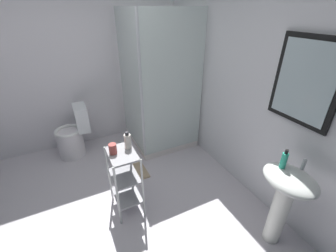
# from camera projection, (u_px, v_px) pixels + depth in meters

# --- Properties ---
(ground_plane) EXTENTS (4.20, 4.20, 0.02)m
(ground_plane) POSITION_uv_depth(u_px,v_px,m) (97.00, 230.00, 2.27)
(ground_plane) COLOR silver
(wall_back) EXTENTS (4.20, 0.14, 2.50)m
(wall_back) POSITION_uv_depth(u_px,v_px,m) (255.00, 86.00, 2.37)
(wall_back) COLOR white
(wall_back) RESTS_ON ground_plane
(wall_left) EXTENTS (0.10, 4.20, 2.50)m
(wall_left) POSITION_uv_depth(u_px,v_px,m) (58.00, 66.00, 3.12)
(wall_left) COLOR white
(wall_left) RESTS_ON ground_plane
(shower_stall) EXTENTS (0.92, 0.92, 2.00)m
(shower_stall) POSITION_uv_depth(u_px,v_px,m) (157.00, 118.00, 3.46)
(shower_stall) COLOR white
(shower_stall) RESTS_ON ground_plane
(pedestal_sink) EXTENTS (0.46, 0.37, 0.81)m
(pedestal_sink) POSITION_uv_depth(u_px,v_px,m) (285.00, 194.00, 1.91)
(pedestal_sink) COLOR white
(pedestal_sink) RESTS_ON ground_plane
(sink_faucet) EXTENTS (0.03, 0.03, 0.10)m
(sink_faucet) POSITION_uv_depth(u_px,v_px,m) (304.00, 164.00, 1.82)
(sink_faucet) COLOR silver
(sink_faucet) RESTS_ON pedestal_sink
(toilet) EXTENTS (0.37, 0.49, 0.76)m
(toilet) POSITION_uv_depth(u_px,v_px,m) (73.00, 136.00, 3.27)
(toilet) COLOR white
(toilet) RESTS_ON ground_plane
(storage_cart) EXTENTS (0.38, 0.28, 0.74)m
(storage_cart) POSITION_uv_depth(u_px,v_px,m) (125.00, 177.00, 2.31)
(storage_cart) COLOR silver
(storage_cart) RESTS_ON ground_plane
(hand_soap_bottle) EXTENTS (0.05, 0.05, 0.18)m
(hand_soap_bottle) POSITION_uv_depth(u_px,v_px,m) (284.00, 160.00, 1.83)
(hand_soap_bottle) COLOR #2DBC99
(hand_soap_bottle) RESTS_ON pedestal_sink
(lotion_bottle_white) EXTENTS (0.07, 0.07, 0.18)m
(lotion_bottle_white) POSITION_uv_depth(u_px,v_px,m) (128.00, 141.00, 2.21)
(lotion_bottle_white) COLOR white
(lotion_bottle_white) RESTS_ON storage_cart
(rinse_cup) EXTENTS (0.08, 0.08, 0.10)m
(rinse_cup) POSITION_uv_depth(u_px,v_px,m) (113.00, 149.00, 2.14)
(rinse_cup) COLOR #B24742
(rinse_cup) RESTS_ON storage_cart
(bath_mat) EXTENTS (0.60, 0.40, 0.02)m
(bath_mat) POSITION_uv_depth(u_px,v_px,m) (129.00, 168.00, 3.10)
(bath_mat) COLOR tan
(bath_mat) RESTS_ON ground_plane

